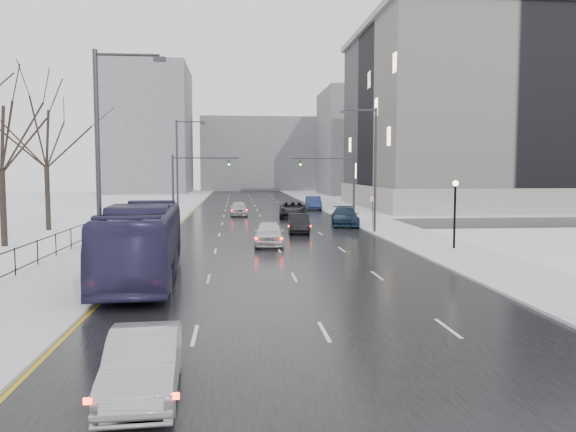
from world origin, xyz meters
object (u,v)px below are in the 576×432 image
object	(u,v)px
tree_park_d	(5,248)
sedan_right_cross	(293,210)
sedan_right_near	(299,223)
streetlight_l_far	(180,165)
tree_park_e	(49,231)
lamppost_r_mid	(455,204)
streetlight_l_near	(103,157)
sedan_right_far	(345,216)
streetlight_r_mid	(372,163)
sedan_left_near	(143,363)
no_uturn_sign	(372,202)
mast_signal_right	(343,181)
mast_signal_left	(185,181)
sedan_center_far	(239,208)
sedan_right_distant	(313,203)
sedan_center_near	(269,233)
bus	(143,242)

from	to	relation	value
tree_park_d	sedan_right_cross	xyz separation A→B (m)	(21.16, 21.21, 0.90)
sedan_right_near	streetlight_l_far	bearing A→B (deg)	137.13
tree_park_e	lamppost_r_mid	distance (m)	32.52
streetlight_l_near	sedan_right_far	distance (m)	30.72
streetlight_r_mid	streetlight_l_far	xyz separation A→B (m)	(-16.33, 12.00, 0.00)
sedan_right_near	sedan_right_far	bearing A→B (deg)	52.38
sedan_left_near	sedan_right_cross	world-z (taller)	sedan_right_cross
no_uturn_sign	sedan_right_far	bearing A→B (deg)	132.53
mast_signal_right	mast_signal_left	world-z (taller)	same
mast_signal_right	sedan_right_cross	size ratio (longest dim) A/B	1.06
mast_signal_left	sedan_center_far	distance (m)	11.99
tree_park_e	streetlight_r_mid	distance (m)	27.25
streetlight_l_far	streetlight_l_near	bearing A→B (deg)	-90.00
streetlight_r_mid	sedan_right_distant	size ratio (longest dim) A/B	1.93
sedan_center_far	tree_park_d	bearing A→B (deg)	-123.44
sedan_center_far	streetlight_r_mid	bearing A→B (deg)	-61.38
sedan_left_near	lamppost_r_mid	bearing A→B (deg)	50.53
sedan_center_far	tree_park_e	bearing A→B (deg)	-138.83
lamppost_r_mid	sedan_center_near	size ratio (longest dim) A/B	0.88
mast_signal_left	sedan_right_near	world-z (taller)	mast_signal_left
lamppost_r_mid	bus	distance (m)	19.67
streetlight_r_mid	bus	distance (m)	23.74
streetlight_r_mid	mast_signal_left	distance (m)	17.50
streetlight_r_mid	sedan_right_far	world-z (taller)	streetlight_r_mid
mast_signal_left	sedan_right_distant	world-z (taller)	mast_signal_left
sedan_center_far	sedan_right_near	bearing A→B (deg)	-76.24
mast_signal_left	sedan_right_distant	size ratio (longest dim) A/B	1.25
mast_signal_left	no_uturn_sign	bearing A→B (deg)	-13.60
sedan_left_near	sedan_right_near	world-z (taller)	sedan_right_near
streetlight_l_near	sedan_right_near	world-z (taller)	streetlight_l_near
mast_signal_right	mast_signal_left	size ratio (longest dim) A/B	1.00
sedan_center_far	sedan_right_cross	bearing A→B (deg)	-30.41
sedan_right_cross	mast_signal_left	bearing A→B (deg)	-140.89
sedan_right_far	sedan_right_cross	bearing A→B (deg)	120.56
streetlight_r_mid	mast_signal_right	world-z (taller)	streetlight_r_mid
tree_park_d	mast_signal_left	size ratio (longest dim) A/B	1.92
tree_park_e	streetlight_l_far	xyz separation A→B (m)	(10.03, 8.00, 5.62)
tree_park_d	mast_signal_right	xyz separation A→B (m)	(25.13, 14.00, 4.11)
streetlight_l_far	sedan_right_near	distance (m)	16.14
sedan_center_near	sedan_right_far	distance (m)	14.97
bus	sedan_right_near	world-z (taller)	bus
sedan_right_near	sedan_right_distant	distance (m)	26.62
lamppost_r_mid	sedan_right_cross	world-z (taller)	lamppost_r_mid
sedan_center_near	sedan_right_cross	world-z (taller)	sedan_right_cross
streetlight_l_near	lamppost_r_mid	distance (m)	21.78
lamppost_r_mid	sedan_right_far	xyz separation A→B (m)	(-3.80, 16.18, -2.06)
streetlight_l_far	sedan_center_far	size ratio (longest dim) A/B	2.08
streetlight_r_mid	sedan_center_near	world-z (taller)	streetlight_r_mid
streetlight_r_mid	streetlight_l_far	bearing A→B (deg)	143.70
mast_signal_right	sedan_center_far	world-z (taller)	mast_signal_right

